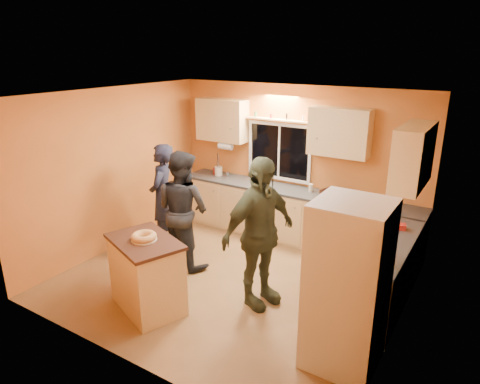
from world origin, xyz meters
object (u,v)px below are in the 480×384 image
Objects in this scene: refrigerator at (347,286)px; person_center at (183,209)px; island at (147,274)px; person_right at (259,234)px; person_left at (163,196)px.

person_center is (-2.78, 0.83, -0.01)m from refrigerator.
island is at bearing 112.97° from person_center.
refrigerator reaches higher than person_center.
person_right reaches higher than island.
refrigerator is 0.92× the size of person_right.
refrigerator is 1.04× the size of person_left.
island is 1.29m from person_center.
person_right is at bearing 57.79° from island.
island is at bearing 12.18° from person_left.
island is 1.49m from person_right.
person_center reaches higher than person_left.
person_right is at bearing 50.01° from person_left.
person_left is at bearing 146.06° from island.
refrigerator is 1.39m from person_right.
person_left is at bearing 90.24° from person_right.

